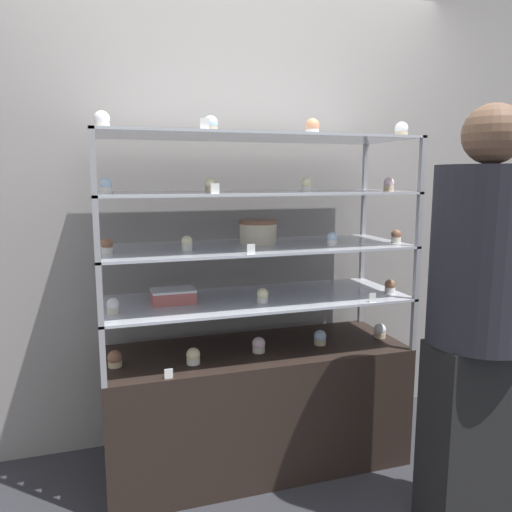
# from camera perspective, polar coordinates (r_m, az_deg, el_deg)

# --- Properties ---
(ground_plane) EXTENTS (20.00, 20.00, 0.00)m
(ground_plane) POSITION_cam_1_polar(r_m,az_deg,el_deg) (2.83, -0.00, -22.35)
(ground_plane) COLOR #2D2D33
(back_wall) EXTENTS (8.00, 0.05, 2.60)m
(back_wall) POSITION_cam_1_polar(r_m,az_deg,el_deg) (2.82, -2.61, 5.54)
(back_wall) COLOR gray
(back_wall) RESTS_ON ground_plane
(display_base) EXTENTS (1.50, 0.55, 0.62)m
(display_base) POSITION_cam_1_polar(r_m,az_deg,el_deg) (2.68, -0.00, -16.70)
(display_base) COLOR black
(display_base) RESTS_ON ground_plane
(display_riser_lower) EXTENTS (1.50, 0.55, 0.26)m
(display_riser_lower) POSITION_cam_1_polar(r_m,az_deg,el_deg) (2.49, -0.00, -5.06)
(display_riser_lower) COLOR #99999E
(display_riser_lower) RESTS_ON display_base
(display_riser_middle) EXTENTS (1.50, 0.55, 0.26)m
(display_riser_middle) POSITION_cam_1_polar(r_m,az_deg,el_deg) (2.44, -0.00, 0.91)
(display_riser_middle) COLOR #99999E
(display_riser_middle) RESTS_ON display_riser_lower
(display_riser_upper) EXTENTS (1.50, 0.55, 0.26)m
(display_riser_upper) POSITION_cam_1_polar(r_m,az_deg,el_deg) (2.41, -0.00, 7.06)
(display_riser_upper) COLOR #99999E
(display_riser_upper) RESTS_ON display_riser_middle
(display_riser_top) EXTENTS (1.50, 0.55, 0.26)m
(display_riser_top) POSITION_cam_1_polar(r_m,az_deg,el_deg) (2.42, -0.00, 13.26)
(display_riser_top) COLOR #99999E
(display_riser_top) RESTS_ON display_riser_upper
(layer_cake_centerpiece) EXTENTS (0.19, 0.19, 0.12)m
(layer_cake_centerpiece) POSITION_cam_1_polar(r_m,az_deg,el_deg) (2.51, 0.24, 2.82)
(layer_cake_centerpiece) COLOR beige
(layer_cake_centerpiece) RESTS_ON display_riser_middle
(sheet_cake_frosted) EXTENTS (0.21, 0.14, 0.07)m
(sheet_cake_frosted) POSITION_cam_1_polar(r_m,az_deg,el_deg) (2.41, -9.43, -4.52)
(sheet_cake_frosted) COLOR #C66660
(sheet_cake_frosted) RESTS_ON display_riser_lower
(cupcake_0) EXTENTS (0.06, 0.06, 0.08)m
(cupcake_0) POSITION_cam_1_polar(r_m,az_deg,el_deg) (2.40, -15.84, -11.26)
(cupcake_0) COLOR #CCB28C
(cupcake_0) RESTS_ON display_base
(cupcake_1) EXTENTS (0.06, 0.06, 0.08)m
(cupcake_1) POSITION_cam_1_polar(r_m,az_deg,el_deg) (2.36, -7.18, -11.31)
(cupcake_1) COLOR white
(cupcake_1) RESTS_ON display_base
(cupcake_2) EXTENTS (0.06, 0.06, 0.08)m
(cupcake_2) POSITION_cam_1_polar(r_m,az_deg,el_deg) (2.49, 0.31, -10.15)
(cupcake_2) COLOR beige
(cupcake_2) RESTS_ON display_base
(cupcake_3) EXTENTS (0.06, 0.06, 0.08)m
(cupcake_3) POSITION_cam_1_polar(r_m,az_deg,el_deg) (2.62, 7.32, -9.26)
(cupcake_3) COLOR #CCB28C
(cupcake_3) RESTS_ON display_base
(cupcake_4) EXTENTS (0.06, 0.06, 0.08)m
(cupcake_4) POSITION_cam_1_polar(r_m,az_deg,el_deg) (2.79, 13.97, -8.31)
(cupcake_4) COLOR #CCB28C
(cupcake_4) RESTS_ON display_base
(price_tag_0) EXTENTS (0.04, 0.00, 0.04)m
(price_tag_0) POSITION_cam_1_polar(r_m,az_deg,el_deg) (2.22, -9.95, -13.12)
(price_tag_0) COLOR white
(price_tag_0) RESTS_ON display_base
(cupcake_5) EXTENTS (0.06, 0.06, 0.07)m
(cupcake_5) POSITION_cam_1_polar(r_m,az_deg,el_deg) (2.28, -16.02, -5.51)
(cupcake_5) COLOR beige
(cupcake_5) RESTS_ON display_riser_lower
(cupcake_6) EXTENTS (0.06, 0.06, 0.07)m
(cupcake_6) POSITION_cam_1_polar(r_m,az_deg,el_deg) (2.38, 0.68, -4.56)
(cupcake_6) COLOR white
(cupcake_6) RESTS_ON display_riser_lower
(cupcake_7) EXTENTS (0.06, 0.06, 0.07)m
(cupcake_7) POSITION_cam_1_polar(r_m,az_deg,el_deg) (2.67, 15.08, -3.36)
(cupcake_7) COLOR white
(cupcake_7) RESTS_ON display_riser_lower
(price_tag_1) EXTENTS (0.04, 0.00, 0.04)m
(price_tag_1) POSITION_cam_1_polar(r_m,az_deg,el_deg) (2.45, 13.17, -4.65)
(price_tag_1) COLOR white
(price_tag_1) RESTS_ON display_riser_lower
(cupcake_8) EXTENTS (0.05, 0.05, 0.07)m
(cupcake_8) POSITION_cam_1_polar(r_m,az_deg,el_deg) (2.26, -16.66, 1.09)
(cupcake_8) COLOR white
(cupcake_8) RESTS_ON display_riser_middle
(cupcake_9) EXTENTS (0.05, 0.05, 0.07)m
(cupcake_9) POSITION_cam_1_polar(r_m,az_deg,el_deg) (2.28, -7.90, 1.45)
(cupcake_9) COLOR white
(cupcake_9) RESTS_ON display_riser_middle
(cupcake_10) EXTENTS (0.05, 0.05, 0.07)m
(cupcake_10) POSITION_cam_1_polar(r_m,az_deg,el_deg) (2.44, 8.70, 1.93)
(cupcake_10) COLOR white
(cupcake_10) RESTS_ON display_riser_middle
(cupcake_11) EXTENTS (0.05, 0.05, 0.07)m
(cupcake_11) POSITION_cam_1_polar(r_m,az_deg,el_deg) (2.63, 15.72, 2.19)
(cupcake_11) COLOR beige
(cupcake_11) RESTS_ON display_riser_middle
(price_tag_2) EXTENTS (0.04, 0.00, 0.04)m
(price_tag_2) POSITION_cam_1_polar(r_m,az_deg,el_deg) (2.16, -0.57, 0.79)
(price_tag_2) COLOR white
(price_tag_2) RESTS_ON display_riser_middle
(cupcake_12) EXTENTS (0.05, 0.05, 0.07)m
(cupcake_12) POSITION_cam_1_polar(r_m,az_deg,el_deg) (2.19, -16.80, 7.67)
(cupcake_12) COLOR white
(cupcake_12) RESTS_ON display_riser_upper
(cupcake_13) EXTENTS (0.05, 0.05, 0.07)m
(cupcake_13) POSITION_cam_1_polar(r_m,az_deg,el_deg) (2.27, -5.22, 8.05)
(cupcake_13) COLOR #CCB28C
(cupcake_13) RESTS_ON display_riser_upper
(cupcake_14) EXTENTS (0.05, 0.05, 0.07)m
(cupcake_14) POSITION_cam_1_polar(r_m,az_deg,el_deg) (2.39, 5.81, 8.10)
(cupcake_14) COLOR white
(cupcake_14) RESTS_ON display_riser_upper
(cupcake_15) EXTENTS (0.05, 0.05, 0.07)m
(cupcake_15) POSITION_cam_1_polar(r_m,az_deg,el_deg) (2.63, 14.93, 7.93)
(cupcake_15) COLOR #CCB28C
(cupcake_15) RESTS_ON display_riser_upper
(price_tag_3) EXTENTS (0.04, 0.00, 0.04)m
(price_tag_3) POSITION_cam_1_polar(r_m,az_deg,el_deg) (2.10, -4.70, 7.69)
(price_tag_3) COLOR white
(price_tag_3) RESTS_ON display_riser_upper
(cupcake_16) EXTENTS (0.06, 0.06, 0.07)m
(cupcake_16) POSITION_cam_1_polar(r_m,az_deg,el_deg) (2.18, -17.20, 14.57)
(cupcake_16) COLOR beige
(cupcake_16) RESTS_ON display_riser_top
(cupcake_17) EXTENTS (0.06, 0.06, 0.07)m
(cupcake_17) POSITION_cam_1_polar(r_m,az_deg,el_deg) (2.26, -5.21, 14.72)
(cupcake_17) COLOR #CCB28C
(cupcake_17) RESTS_ON display_riser_top
(cupcake_18) EXTENTS (0.06, 0.06, 0.07)m
(cupcake_18) POSITION_cam_1_polar(r_m,az_deg,el_deg) (2.37, 6.46, 14.43)
(cupcake_18) COLOR white
(cupcake_18) RESTS_ON display_riser_top
(cupcake_19) EXTENTS (0.06, 0.06, 0.07)m
(cupcake_19) POSITION_cam_1_polar(r_m,az_deg,el_deg) (2.60, 16.28, 13.66)
(cupcake_19) COLOR #CCB28C
(cupcake_19) RESTS_ON display_riser_top
(price_tag_4) EXTENTS (0.04, 0.00, 0.04)m
(price_tag_4) POSITION_cam_1_polar(r_m,az_deg,el_deg) (2.10, -5.89, 14.82)
(price_tag_4) COLOR white
(price_tag_4) RESTS_ON display_riser_top
(customer_figure) EXTENTS (0.41, 0.41, 1.75)m
(customer_figure) POSITION_cam_1_polar(r_m,az_deg,el_deg) (2.19, 24.22, -5.98)
(customer_figure) COLOR black
(customer_figure) RESTS_ON ground_plane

